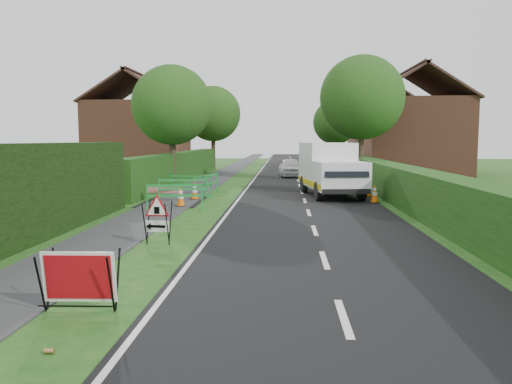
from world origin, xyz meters
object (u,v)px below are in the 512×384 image
object	(u,v)px
triangle_sign	(156,216)
red_rect_sign	(79,278)
hatchback_car	(290,167)
works_van	(330,168)

from	to	relation	value
triangle_sign	red_rect_sign	bearing A→B (deg)	-84.02
red_rect_sign	hatchback_car	world-z (taller)	hatchback_car
red_rect_sign	hatchback_car	distance (m)	28.14
triangle_sign	works_van	bearing A→B (deg)	69.82
red_rect_sign	works_van	size ratio (longest dim) A/B	0.20
red_rect_sign	triangle_sign	xyz separation A→B (m)	(-0.08, 4.82, 0.20)
red_rect_sign	triangle_sign	bearing A→B (deg)	89.33
red_rect_sign	hatchback_car	size ratio (longest dim) A/B	0.29
red_rect_sign	triangle_sign	world-z (taller)	triangle_sign
red_rect_sign	triangle_sign	size ratio (longest dim) A/B	1.06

